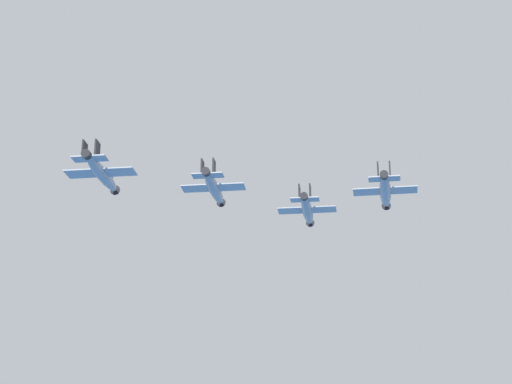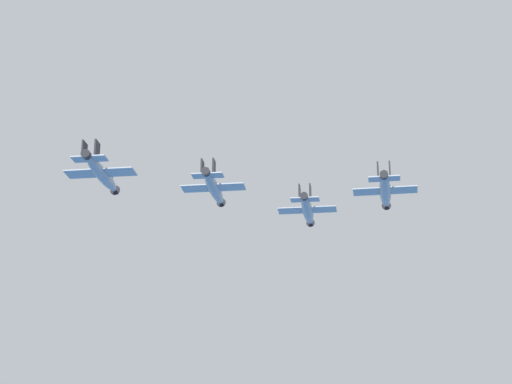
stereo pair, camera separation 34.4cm
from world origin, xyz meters
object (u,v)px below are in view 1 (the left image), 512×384
at_px(jet_lead, 307,210).
at_px(jet_right_wingman, 385,191).
at_px(jet_left_wingman, 214,188).
at_px(jet_left_outer, 102,173).

xyz_separation_m(jet_lead, jet_right_wingman, (-15.38, 18.15, -3.27)).
height_order(jet_left_wingman, jet_right_wingman, jet_left_wingman).
distance_m(jet_lead, jet_right_wingman, 24.02).
bearing_deg(jet_lead, jet_left_outer, 138.66).
bearing_deg(jet_left_wingman, jet_lead, -41.30).
xyz_separation_m(jet_right_wingman, jet_left_outer, (46.26, 18.05, -0.97)).
xyz_separation_m(jet_left_wingman, jet_left_outer, (15.44, 18.10, -3.17)).
bearing_deg(jet_left_outer, jet_left_wingman, -40.92).
relative_size(jet_left_wingman, jet_left_outer, 0.99).
bearing_deg(jet_left_wingman, jet_right_wingman, -90.94).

